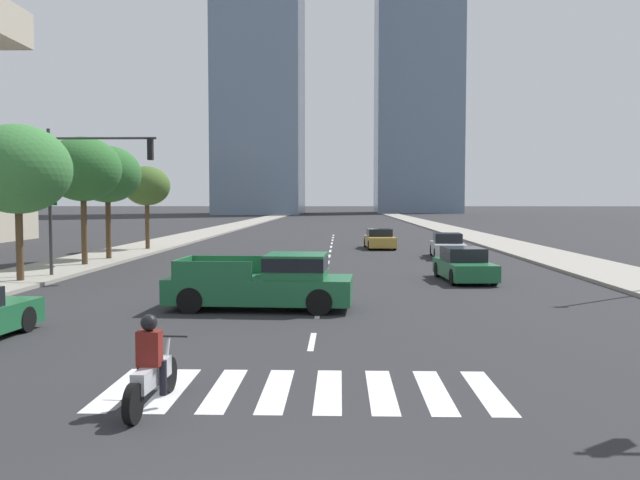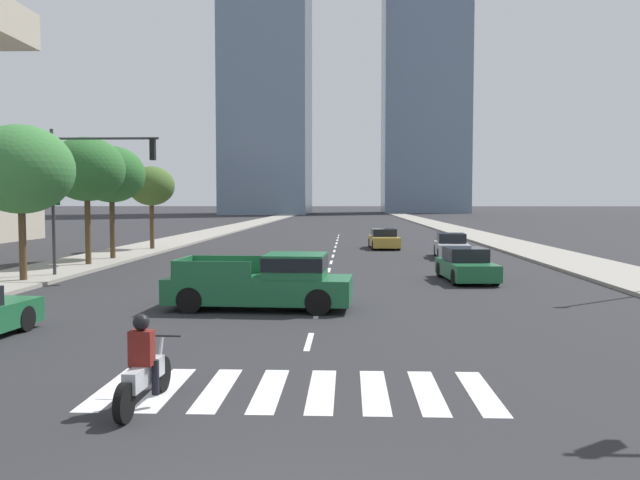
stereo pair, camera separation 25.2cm
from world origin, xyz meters
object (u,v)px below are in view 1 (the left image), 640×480
motorcycle_lead (152,371)px  street_tree_second (83,169)px  street_tree_nearest (18,169)px  street_tree_fourth (147,186)px  sedan_green_0 (464,266)px  sedan_gold_2 (380,239)px  traffic_signal_far (89,175)px  sedan_silver_1 (448,246)px  pickup_truck (269,282)px  street_tree_third (107,174)px

motorcycle_lead → street_tree_second: size_ratio=0.36×
street_tree_nearest → street_tree_fourth: 17.35m
sedan_green_0 → sedan_gold_2: (-2.35, 18.48, 0.00)m
traffic_signal_far → street_tree_nearest: traffic_signal_far is taller
traffic_signal_far → street_tree_nearest: (-2.05, -1.91, 0.14)m
sedan_silver_1 → street_tree_fourth: street_tree_fourth is taller
traffic_signal_far → motorcycle_lead: bearing=-66.6°
street_tree_fourth → street_tree_nearest: bearing=-90.0°
street_tree_fourth → sedan_silver_1: bearing=-13.6°
sedan_gold_2 → traffic_signal_far: size_ratio=0.74×
sedan_green_0 → street_tree_fourth: size_ratio=0.81×
pickup_truck → street_tree_third: size_ratio=0.93×
sedan_green_0 → motorcycle_lead: bearing=-28.9°
street_tree_nearest → street_tree_second: size_ratio=0.98×
sedan_green_0 → traffic_signal_far: (-15.47, 0.33, 3.71)m
sedan_gold_2 → street_tree_nearest: (-15.17, -20.06, 3.85)m
sedan_silver_1 → traffic_signal_far: size_ratio=0.76×
pickup_truck → motorcycle_lead: bearing=-91.9°
sedan_silver_1 → street_tree_second: size_ratio=0.75×
motorcycle_lead → sedan_silver_1: motorcycle_lead is taller
sedan_silver_1 → street_tree_second: 20.08m
motorcycle_lead → street_tree_nearest: size_ratio=0.37×
pickup_truck → street_tree_fourth: size_ratio=1.05×
traffic_signal_far → street_tree_second: (-2.05, 4.70, 0.45)m
traffic_signal_far → sedan_silver_1: bearing=33.4°
traffic_signal_far → street_tree_second: bearing=113.5°
sedan_green_0 → street_tree_fourth: 23.83m
pickup_truck → street_tree_second: (-10.36, 12.40, 3.96)m
motorcycle_lead → street_tree_fourth: (-9.53, 32.73, 3.60)m
motorcycle_lead → sedan_green_0: 18.76m
motorcycle_lead → street_tree_nearest: (-9.53, 15.39, 3.88)m
sedan_silver_1 → traffic_signal_far: bearing=-52.9°
motorcycle_lead → sedan_silver_1: size_ratio=0.49×
sedan_green_0 → sedan_silver_1: sedan_silver_1 is taller
motorcycle_lead → street_tree_nearest: bearing=35.1°
pickup_truck → sedan_silver_1: pickup_truck is taller
motorcycle_lead → street_tree_third: size_ratio=0.37×
sedan_green_0 → street_tree_fourth: (-17.51, 15.76, 3.57)m
sedan_silver_1 → traffic_signal_far: 20.20m
motorcycle_lead → traffic_signal_far: 19.21m
sedan_green_0 → sedan_gold_2: 18.63m
motorcycle_lead → sedan_gold_2: motorcycle_lead is taller
pickup_truck → sedan_silver_1: bearing=69.1°
sedan_silver_1 → street_tree_nearest: size_ratio=0.76×
traffic_signal_far → street_tree_fourth: traffic_signal_far is taller
traffic_signal_far → street_tree_fourth: 15.57m
sedan_green_0 → street_tree_third: (-17.51, 8.45, 4.04)m
motorcycle_lead → pickup_truck: (0.83, 9.60, 0.23)m
street_tree_third → traffic_signal_far: bearing=-75.8°
sedan_gold_2 → street_tree_third: (-15.17, -10.03, 4.04)m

